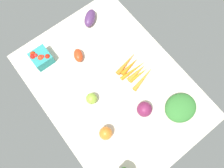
# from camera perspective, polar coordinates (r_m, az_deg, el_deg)

# --- Properties ---
(tablecloth) EXTENTS (1.04, 0.76, 0.02)m
(tablecloth) POSITION_cam_1_polar(r_m,az_deg,el_deg) (1.20, 0.00, -0.42)
(tablecloth) COLOR beige
(tablecloth) RESTS_ON ground
(red_onion_near_basket) EXTENTS (0.08, 0.08, 0.08)m
(red_onion_near_basket) POSITION_cam_1_polar(r_m,az_deg,el_deg) (1.13, 8.73, -6.73)
(red_onion_near_basket) COLOR #77214A
(red_onion_near_basket) RESTS_ON tablecloth
(roma_tomato) EXTENTS (0.10, 0.08, 0.05)m
(roma_tomato) POSITION_cam_1_polar(r_m,az_deg,el_deg) (1.24, -9.04, 7.63)
(roma_tomato) COLOR red
(roma_tomato) RESTS_ON tablecloth
(carrot_bunch) EXTENTS (0.20, 0.19, 0.03)m
(carrot_bunch) POSITION_cam_1_polar(r_m,az_deg,el_deg) (1.21, 6.03, 3.64)
(carrot_bunch) COLOR orange
(carrot_bunch) RESTS_ON tablecloth
(eggplant) EXTENTS (0.12, 0.13, 0.06)m
(eggplant) POSITION_cam_1_polar(r_m,az_deg,el_deg) (1.35, -5.95, 17.24)
(eggplant) COLOR #542F63
(eggplant) RESTS_ON tablecloth
(berry_basket) EXTENTS (0.10, 0.10, 0.08)m
(berry_basket) POSITION_cam_1_polar(r_m,az_deg,el_deg) (1.27, -18.60, 6.72)
(berry_basket) COLOR teal
(berry_basket) RESTS_ON tablecloth
(bell_pepper_orange) EXTENTS (0.09, 0.09, 0.08)m
(bell_pepper_orange) POSITION_cam_1_polar(r_m,az_deg,el_deg) (1.10, -1.71, -13.12)
(bell_pepper_orange) COLOR orange
(bell_pepper_orange) RESTS_ON tablecloth
(heirloom_tomato_green) EXTENTS (0.06, 0.06, 0.06)m
(heirloom_tomato_green) POSITION_cam_1_polar(r_m,az_deg,el_deg) (1.14, -5.42, -4.03)
(heirloom_tomato_green) COLOR #8BB039
(heirloom_tomato_green) RESTS_ON tablecloth
(leafy_greens_clump) EXTENTS (0.16, 0.19, 0.07)m
(leafy_greens_clump) POSITION_cam_1_polar(r_m,az_deg,el_deg) (1.18, 17.98, -6.08)
(leafy_greens_clump) COLOR #357831
(leafy_greens_clump) RESTS_ON tablecloth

